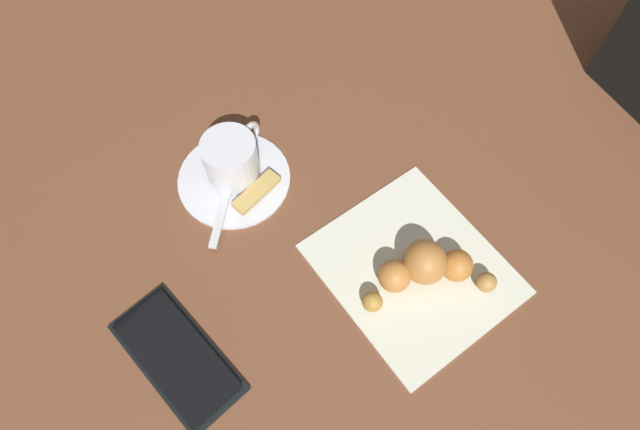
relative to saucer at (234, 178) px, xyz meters
name	(u,v)px	position (x,y,z in m)	size (l,w,h in m)	color
ground_plane	(326,212)	(-0.11, -0.04, 0.00)	(1.80, 1.80, 0.00)	brown
saucer	(234,178)	(0.00, 0.00, 0.00)	(0.13, 0.13, 0.01)	silver
espresso_cup	(231,157)	(0.00, -0.01, 0.03)	(0.06, 0.08, 0.05)	silver
teaspoon	(230,179)	(0.00, 0.01, 0.01)	(0.08, 0.11, 0.01)	silver
sugar_packet	(256,192)	(-0.04, 0.00, 0.01)	(0.06, 0.02, 0.01)	tan
napkin	(413,268)	(-0.22, -0.05, 0.00)	(0.19, 0.17, 0.00)	silver
croissant	(426,268)	(-0.23, -0.05, 0.02)	(0.10, 0.12, 0.05)	#B17D3F
cell_phone	(180,360)	(-0.11, 0.18, 0.00)	(0.15, 0.08, 0.01)	black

